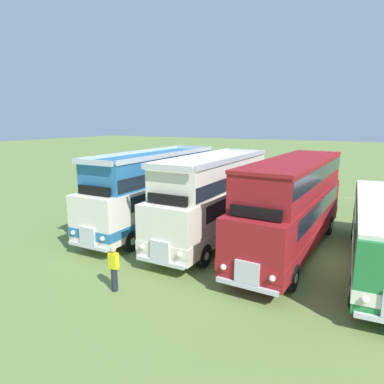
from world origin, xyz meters
TOP-DOWN VIEW (x-y plane):
  - ground_plane at (0.00, 0.00)m, footprint 200.00×200.00m
  - bus_first_in_row at (-9.99, 0.50)m, footprint 2.62×10.92m
  - bus_second_in_row at (-6.00, 0.07)m, footprint 2.69×10.06m
  - bus_third_in_row at (-1.99, 0.37)m, footprint 3.04×11.37m
  - marshal_person at (-6.85, -6.89)m, footprint 0.36×0.24m
  - rope_fence_line at (0.00, 10.06)m, footprint 26.07×0.08m

SIDE VIEW (x-z plane):
  - ground_plane at x=0.00m, z-range 0.00..0.00m
  - rope_fence_line at x=0.00m, z-range 0.19..1.24m
  - marshal_person at x=-6.85m, z-range 0.02..1.75m
  - bus_second_in_row at x=-6.00m, z-range 0.10..4.62m
  - bus_first_in_row at x=-9.99m, z-range 0.10..4.62m
  - bus_third_in_row at x=-1.99m, z-range 0.23..4.72m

